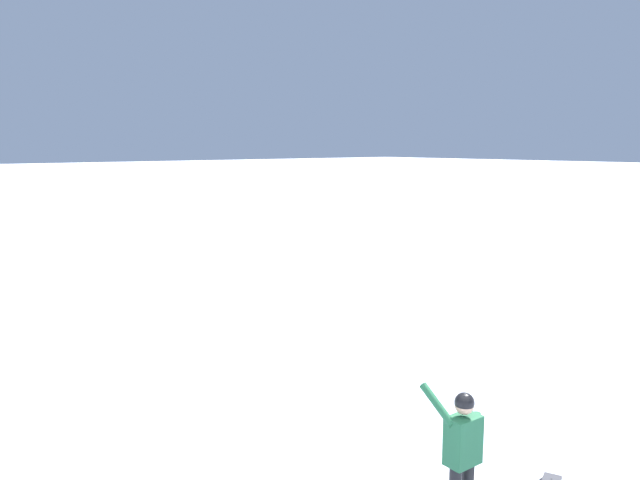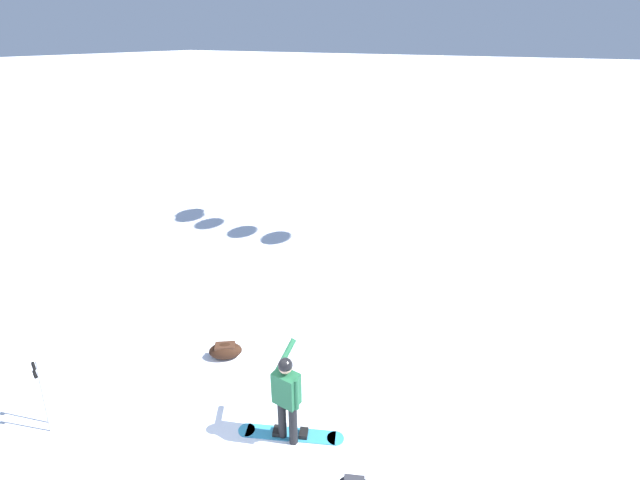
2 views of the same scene
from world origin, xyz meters
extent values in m
cube|color=#1E5938|center=(0.67, -0.77, 1.08)|extent=(0.28, 0.41, 0.57)
sphere|color=tan|center=(0.67, -0.77, 1.51)|extent=(0.22, 0.22, 0.22)
sphere|color=black|center=(0.67, -0.77, 1.54)|extent=(0.23, 0.23, 0.23)
cylinder|color=#1E5938|center=(0.91, -0.60, 1.48)|extent=(0.52, 0.11, 0.40)
cylinder|color=#1E5938|center=(0.64, -0.97, 1.08)|extent=(0.09, 0.09, 0.57)
camera|label=1|loc=(-3.54, 4.79, 4.42)|focal=35.62mm
camera|label=2|loc=(-3.75, -3.94, 6.08)|focal=25.32mm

